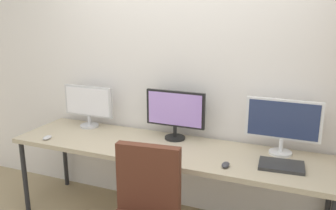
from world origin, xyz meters
name	(u,v)px	position (x,y,z in m)	size (l,w,h in m)	color
wall_back	(184,73)	(0.00, 1.02, 1.30)	(5.09, 0.10, 2.60)	silver
desk	(166,152)	(0.00, 0.60, 0.69)	(2.69, 0.68, 0.74)	tan
monitor_left	(88,104)	(-0.90, 0.81, 0.97)	(0.52, 0.18, 0.40)	silver
monitor_center	(175,112)	(0.00, 0.81, 0.99)	(0.53, 0.18, 0.43)	black
monitor_right	(283,123)	(0.90, 0.81, 1.00)	(0.57, 0.18, 0.44)	silver
keyboard_main	(154,156)	(0.00, 0.37, 0.75)	(0.33, 0.13, 0.02)	black
mouse_left_side	(226,165)	(0.56, 0.40, 0.76)	(0.06, 0.10, 0.03)	#38383D
mouse_right_side	(47,138)	(-1.04, 0.37, 0.76)	(0.06, 0.10, 0.03)	silver
laptop_closed	(281,166)	(0.93, 0.56, 0.75)	(0.32, 0.22, 0.02)	#2D2D2D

